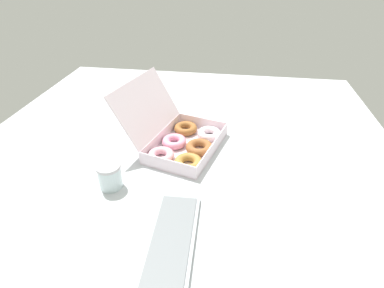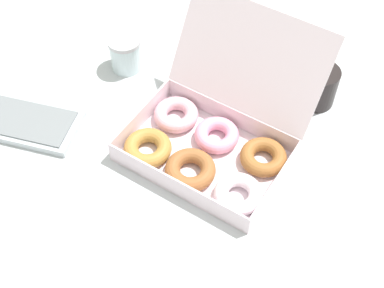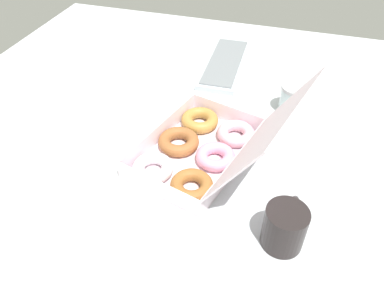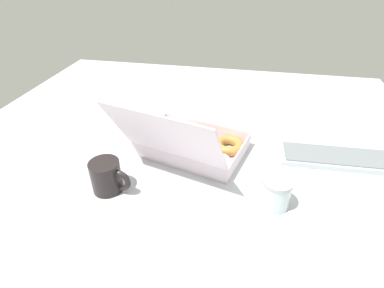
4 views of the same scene
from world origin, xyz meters
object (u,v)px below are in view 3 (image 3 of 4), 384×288
glass_jar (293,99)px  donut_box (203,147)px  keyboard (225,64)px  coffee_mug (285,226)px

glass_jar → donut_box: bearing=-36.5°
glass_jar → keyboard: bearing=-129.7°
keyboard → glass_jar: glass_jar is taller
coffee_mug → glass_jar: bearing=-176.9°
donut_box → glass_jar: donut_box is taller
donut_box → keyboard: (-49.46, -5.33, -2.34)cm
keyboard → coffee_mug: bearing=22.3°
keyboard → glass_jar: size_ratio=4.16×
donut_box → keyboard: size_ratio=1.17×
keyboard → coffee_mug: (69.84, 28.62, 4.00)cm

